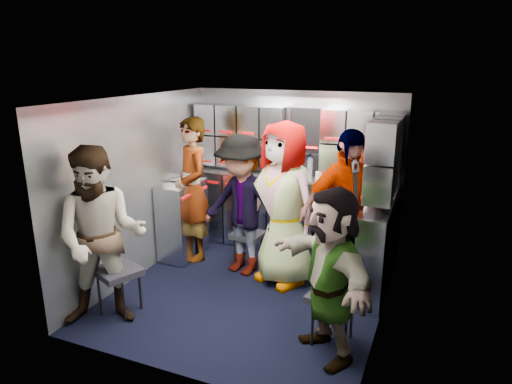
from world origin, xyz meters
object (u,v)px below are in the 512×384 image
at_px(jump_seat_mid_right, 346,254).
at_px(attendant_arc_e, 330,274).
at_px(attendant_arc_a, 102,238).
at_px(attendant_standing, 192,190).
at_px(jump_seat_near_right, 333,300).
at_px(jump_seat_near_left, 118,273).
at_px(attendant_arc_d, 345,213).
at_px(attendant_arc_b, 242,206).
at_px(jump_seat_center, 288,244).
at_px(jump_seat_mid_left, 248,237).
at_px(attendant_arc_c, 283,204).

relative_size(jump_seat_mid_right, attendant_arc_e, 0.27).
bearing_deg(attendant_arc_a, attendant_standing, 61.83).
relative_size(jump_seat_near_right, attendant_arc_a, 0.27).
bearing_deg(attendant_arc_a, jump_seat_near_left, 61.83).
bearing_deg(attendant_arc_d, attendant_arc_b, 137.75).
bearing_deg(jump_seat_near_left, jump_seat_center, 48.74).
xyz_separation_m(jump_seat_near_left, jump_seat_mid_left, (0.75, 1.50, -0.04)).
distance_m(attendant_arc_b, attendant_arc_e, 1.80).
bearing_deg(attendant_arc_c, jump_seat_mid_right, 41.47).
bearing_deg(attendant_arc_e, jump_seat_center, 167.18).
distance_m(jump_seat_mid_right, attendant_arc_c, 0.91).
distance_m(jump_seat_near_left, jump_seat_mid_left, 1.68).
xyz_separation_m(jump_seat_mid_left, jump_seat_near_right, (1.35, -1.18, 0.04)).
height_order(jump_seat_center, attendant_arc_e, attendant_arc_e).
relative_size(jump_seat_mid_left, jump_seat_mid_right, 1.06).
height_order(jump_seat_mid_left, attendant_standing, attendant_standing).
height_order(jump_seat_near_left, attendant_arc_d, attendant_arc_d).
bearing_deg(jump_seat_mid_left, attendant_arc_b, -90.00).
distance_m(attendant_arc_c, attendant_arc_e, 1.41).
distance_m(jump_seat_center, jump_seat_near_right, 1.40).
distance_m(jump_seat_center, attendant_standing, 1.38).
distance_m(jump_seat_near_left, attendant_standing, 1.56).
relative_size(jump_seat_mid_left, attendant_arc_a, 0.25).
bearing_deg(attendant_arc_a, jump_seat_mid_left, 37.79).
relative_size(jump_seat_near_left, jump_seat_mid_right, 1.29).
height_order(attendant_arc_a, attendant_arc_b, attendant_arc_a).
height_order(attendant_arc_d, attendant_arc_e, attendant_arc_d).
distance_m(attendant_arc_c, attendant_arc_d, 0.68).
distance_m(jump_seat_mid_right, attendant_arc_b, 1.31).
distance_m(jump_seat_mid_right, jump_seat_near_right, 1.18).
relative_size(attendant_arc_d, attendant_arc_e, 1.20).
height_order(jump_seat_near_right, attendant_arc_d, attendant_arc_d).
bearing_deg(attendant_arc_c, jump_seat_near_right, -25.57).
xyz_separation_m(jump_seat_near_left, attendant_arc_e, (2.10, 0.14, 0.33)).
relative_size(jump_seat_near_left, attendant_arc_a, 0.30).
bearing_deg(jump_seat_center, jump_seat_near_right, -54.36).
height_order(jump_seat_near_left, attendant_arc_b, attendant_arc_b).
distance_m(jump_seat_near_right, attendant_arc_e, 0.38).
xyz_separation_m(jump_seat_center, attendant_standing, (-1.28, 0.02, 0.52)).
distance_m(jump_seat_mid_right, attendant_arc_d, 0.57).
distance_m(jump_seat_mid_right, attendant_arc_a, 2.63).
bearing_deg(attendant_arc_d, attendant_arc_a, 175.40).
distance_m(attendant_arc_a, attendant_arc_b, 1.68).
distance_m(jump_seat_mid_left, attendant_arc_a, 1.91).
height_order(jump_seat_near_left, jump_seat_mid_right, jump_seat_near_left).
bearing_deg(jump_seat_near_left, attendant_arc_d, 33.81).
bearing_deg(attendant_arc_d, jump_seat_near_left, 171.93).
xyz_separation_m(jump_seat_mid_left, attendant_arc_e, (1.35, -1.36, 0.37)).
xyz_separation_m(jump_seat_near_left, jump_seat_center, (1.28, 1.46, -0.04)).
xyz_separation_m(jump_seat_near_right, attendant_arc_c, (-0.82, 0.96, 0.51)).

